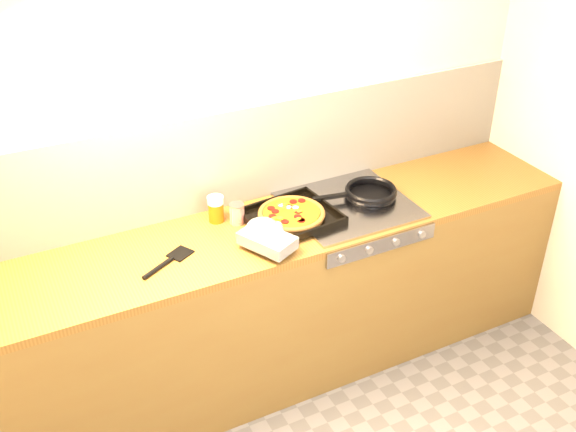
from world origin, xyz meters
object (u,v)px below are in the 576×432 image
frying_pan (370,193)px  tomato_can (237,214)px  juice_glass (216,209)px  pizza_on_tray (284,221)px

frying_pan → tomato_can: 0.70m
frying_pan → juice_glass: (-0.77, 0.16, 0.03)m
pizza_on_tray → frying_pan: pizza_on_tray is taller
frying_pan → juice_glass: juice_glass is taller
pizza_on_tray → juice_glass: 0.34m
tomato_can → juice_glass: size_ratio=0.79×
frying_pan → tomato_can: bearing=172.2°
tomato_can → juice_glass: (-0.08, 0.06, 0.02)m
pizza_on_tray → juice_glass: bearing=140.6°
juice_glass → frying_pan: bearing=-11.6°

